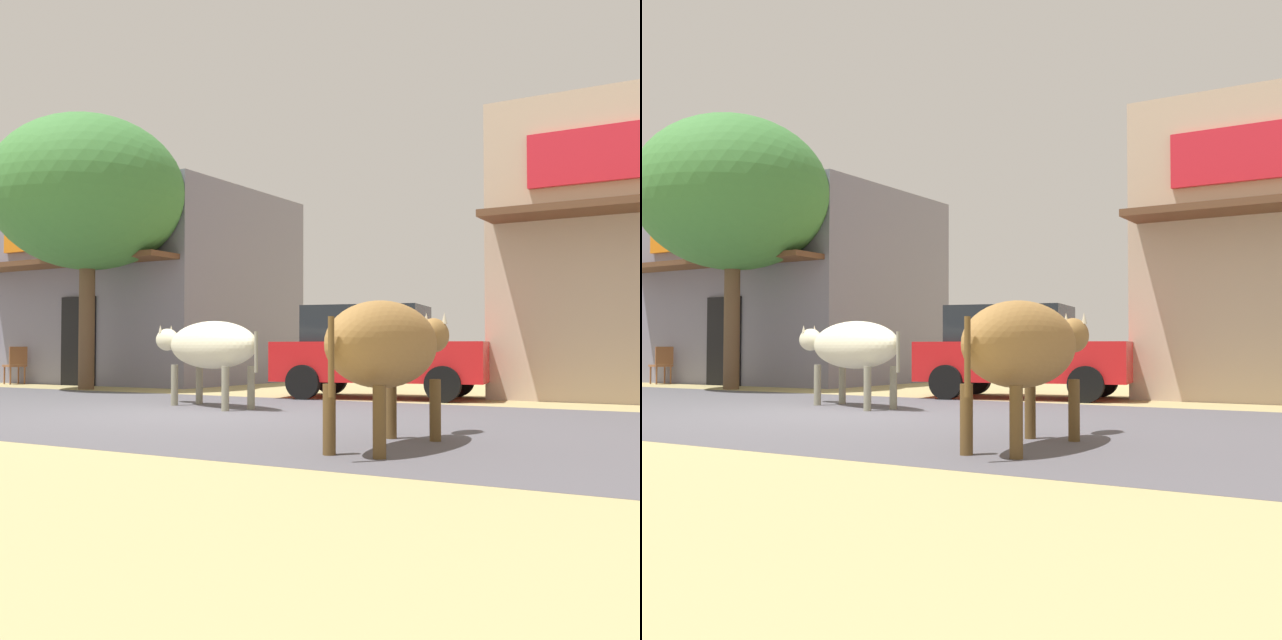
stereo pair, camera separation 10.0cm
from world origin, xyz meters
TOP-DOWN VIEW (x-y plane):
  - ground at (0.00, 0.00)m, footprint 80.00×80.00m
  - asphalt_road at (0.00, 0.00)m, footprint 72.00×6.59m
  - storefront_left_cafe at (-7.45, 7.18)m, footprint 6.47×5.84m
  - roadside_tree at (-5.96, 3.60)m, footprint 4.16×4.16m
  - parked_hatchback_car at (0.67, 4.23)m, footprint 3.97×2.37m
  - cow_near_brown at (-0.61, 1.04)m, footprint 2.69×1.31m
  - cow_far_dark at (3.71, -1.82)m, footprint 0.72×2.64m
  - cafe_chair_near_tree at (-9.25, 4.41)m, footprint 0.54×0.54m

SIDE VIEW (x-z plane):
  - ground at x=0.00m, z-range 0.00..0.00m
  - asphalt_road at x=0.00m, z-range 0.00..0.00m
  - cafe_chair_near_tree at x=-9.25m, z-range 0.05..0.97m
  - parked_hatchback_car at x=0.67m, z-range 0.02..1.66m
  - cow_far_dark at x=3.71m, z-range 0.26..1.58m
  - cow_near_brown at x=-0.61m, z-range 0.28..1.57m
  - storefront_left_cafe at x=-7.45m, z-range 0.00..4.80m
  - roadside_tree at x=-5.96m, z-range 1.27..7.17m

